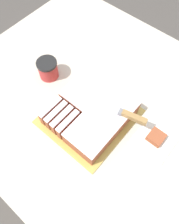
# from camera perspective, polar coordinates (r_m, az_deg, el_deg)

# --- Properties ---
(ground_plane) EXTENTS (8.00, 8.00, 0.00)m
(ground_plane) POSITION_cam_1_polar(r_m,az_deg,el_deg) (1.81, 2.38, -12.46)
(ground_plane) COLOR #4C4742
(countertop) EXTENTS (1.40, 1.10, 0.90)m
(countertop) POSITION_cam_1_polar(r_m,az_deg,el_deg) (1.38, 3.07, -7.37)
(countertop) COLOR beige
(countertop) RESTS_ON ground_plane
(cake_board) EXTENTS (0.33, 0.36, 0.01)m
(cake_board) POSITION_cam_1_polar(r_m,az_deg,el_deg) (0.93, -0.00, -1.17)
(cake_board) COLOR gold
(cake_board) RESTS_ON countertop
(cake) EXTENTS (0.29, 0.31, 0.07)m
(cake) POSITION_cam_1_polar(r_m,az_deg,el_deg) (0.90, 0.55, 0.07)
(cake) COLOR #994C2D
(cake) RESTS_ON cake_board
(knife) EXTENTS (0.32, 0.10, 0.02)m
(knife) POSITION_cam_1_polar(r_m,az_deg,el_deg) (0.85, 9.00, -0.36)
(knife) COLOR silver
(knife) RESTS_ON cake
(coffee_cup) EXTENTS (0.09, 0.09, 0.09)m
(coffee_cup) POSITION_cam_1_polar(r_m,az_deg,el_deg) (1.04, -10.79, 10.98)
(coffee_cup) COLOR #B23333
(coffee_cup) RESTS_ON countertop
(paper_napkin) EXTENTS (0.15, 0.15, 0.01)m
(paper_napkin) POSITION_cam_1_polar(r_m,az_deg,el_deg) (0.93, 16.63, -6.86)
(paper_napkin) COLOR white
(paper_napkin) RESTS_ON countertop
(brownie) EXTENTS (0.06, 0.06, 0.03)m
(brownie) POSITION_cam_1_polar(r_m,az_deg,el_deg) (0.92, 16.88, -6.50)
(brownie) COLOR #994C2D
(brownie) RESTS_ON paper_napkin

